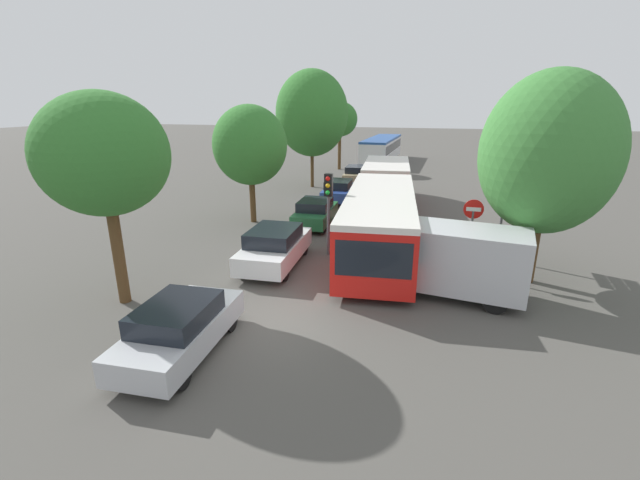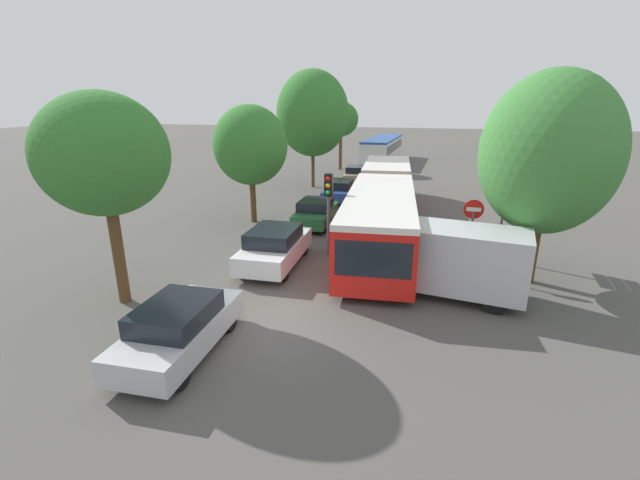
# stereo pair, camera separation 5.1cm
# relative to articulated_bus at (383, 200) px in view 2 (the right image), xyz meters

# --- Properties ---
(ground_plane) EXTENTS (200.00, 200.00, 0.00)m
(ground_plane) POSITION_rel_articulated_bus_xyz_m (-1.76, -10.56, -1.51)
(ground_plane) COLOR #4F4C47
(articulated_bus) EXTENTS (4.31, 17.83, 2.62)m
(articulated_bus) POSITION_rel_articulated_bus_xyz_m (0.00, 0.00, 0.00)
(articulated_bus) COLOR red
(articulated_bus) RESTS_ON ground
(city_bus_rear) EXTENTS (2.95, 11.70, 2.50)m
(city_bus_rear) POSITION_rel_articulated_bus_xyz_m (-3.43, 25.56, -0.07)
(city_bus_rear) COLOR silver
(city_bus_rear) RESTS_ON ground
(queued_car_silver) EXTENTS (1.91, 4.15, 1.42)m
(queued_car_silver) POSITION_rel_articulated_bus_xyz_m (-3.45, -12.48, -0.80)
(queued_car_silver) COLOR #B7BABF
(queued_car_silver) RESTS_ON ground
(queued_car_white) EXTENTS (2.05, 4.45, 1.52)m
(queued_car_white) POSITION_rel_articulated_bus_xyz_m (-3.38, -6.06, -0.74)
(queued_car_white) COLOR white
(queued_car_white) RESTS_ON ground
(queued_car_green) EXTENTS (1.84, 3.98, 1.36)m
(queued_car_green) POSITION_rel_articulated_bus_xyz_m (-3.43, -0.15, -0.82)
(queued_car_green) COLOR #236638
(queued_car_green) RESTS_ON ground
(queued_car_blue) EXTENTS (1.84, 3.98, 1.36)m
(queued_car_blue) POSITION_rel_articulated_bus_xyz_m (-3.56, 5.73, -0.82)
(queued_car_blue) COLOR #284799
(queued_car_blue) RESTS_ON ground
(queued_car_tan) EXTENTS (1.82, 3.95, 1.35)m
(queued_car_tan) POSITION_rel_articulated_bus_xyz_m (-3.66, 12.41, -0.83)
(queued_car_tan) COLOR tan
(queued_car_tan) RESTS_ON ground
(white_van) EXTENTS (5.23, 2.65, 2.31)m
(white_van) POSITION_rel_articulated_bus_xyz_m (3.18, -7.01, -0.27)
(white_van) COLOR #B7BABF
(white_van) RESTS_ON ground
(traffic_light) EXTENTS (0.33, 0.36, 3.40)m
(traffic_light) POSITION_rel_articulated_bus_xyz_m (-1.69, -4.31, 0.99)
(traffic_light) COLOR #56595E
(traffic_light) RESTS_ON ground
(no_entry_sign) EXTENTS (0.70, 0.08, 2.82)m
(no_entry_sign) POSITION_rel_articulated_bus_xyz_m (3.83, -4.95, 0.36)
(no_entry_sign) COLOR #56595E
(no_entry_sign) RESTS_ON ground
(direction_sign_post) EXTENTS (0.17, 1.40, 3.60)m
(direction_sign_post) POSITION_rel_articulated_bus_xyz_m (5.08, -3.01, 1.05)
(direction_sign_post) COLOR #56595E
(direction_sign_post) RESTS_ON ground
(tree_left_near) EXTENTS (3.75, 3.75, 6.46)m
(tree_left_near) POSITION_rel_articulated_bus_xyz_m (-6.89, -10.33, 3.14)
(tree_left_near) COLOR #51381E
(tree_left_near) RESTS_ON ground
(tree_left_mid) EXTENTS (3.77, 3.77, 6.03)m
(tree_left_mid) POSITION_rel_articulated_bus_xyz_m (-6.81, -0.35, 2.50)
(tree_left_mid) COLOR #51381E
(tree_left_mid) RESTS_ON ground
(tree_left_far) EXTENTS (5.20, 5.20, 8.36)m
(tree_left_far) POSITION_rel_articulated_bus_xyz_m (-6.55, 9.95, 3.80)
(tree_left_far) COLOR #51381E
(tree_left_far) RESTS_ON ground
(tree_left_distant) EXTENTS (3.22, 3.22, 6.17)m
(tree_left_distant) POSITION_rel_articulated_bus_xyz_m (-6.56, 19.08, 3.06)
(tree_left_distant) COLOR #51381E
(tree_left_distant) RESTS_ON ground
(tree_right_near) EXTENTS (4.37, 4.37, 7.16)m
(tree_right_near) POSITION_rel_articulated_bus_xyz_m (5.92, -5.14, 2.99)
(tree_right_near) COLOR #51381E
(tree_right_near) RESTS_ON ground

